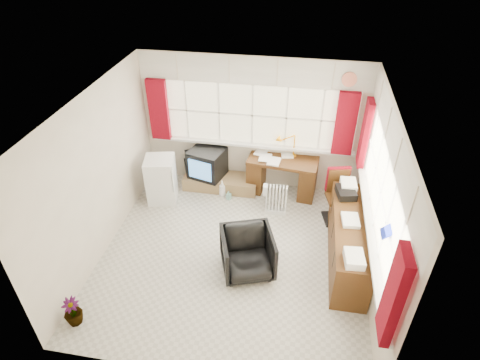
# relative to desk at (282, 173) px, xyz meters

# --- Properties ---
(ground) EXTENTS (4.00, 4.00, 0.00)m
(ground) POSITION_rel_desk_xyz_m (-0.60, -1.80, -0.40)
(ground) COLOR beige
(ground) RESTS_ON ground
(room_walls) EXTENTS (4.00, 4.00, 4.00)m
(room_walls) POSITION_rel_desk_xyz_m (-0.60, -1.80, 1.10)
(room_walls) COLOR beige
(room_walls) RESTS_ON ground
(window_back) EXTENTS (3.70, 0.12, 3.60)m
(window_back) POSITION_rel_desk_xyz_m (-0.60, 0.14, 0.54)
(window_back) COLOR #F2E8C0
(window_back) RESTS_ON room_walls
(window_right) EXTENTS (0.12, 3.70, 3.60)m
(window_right) POSITION_rel_desk_xyz_m (1.34, -1.80, 0.54)
(window_right) COLOR #F2E8C0
(window_right) RESTS_ON room_walls
(curtains) EXTENTS (3.83, 3.83, 1.15)m
(curtains) POSITION_rel_desk_xyz_m (0.32, -0.87, 1.05)
(curtains) COLOR maroon
(curtains) RESTS_ON room_walls
(overhead_cabinets) EXTENTS (3.98, 3.98, 0.48)m
(overhead_cabinets) POSITION_rel_desk_xyz_m (0.38, -0.82, 1.85)
(overhead_cabinets) COLOR white
(overhead_cabinets) RESTS_ON room_walls
(desk) EXTENTS (1.31, 0.75, 0.76)m
(desk) POSITION_rel_desk_xyz_m (0.00, 0.00, 0.00)
(desk) COLOR #4C3012
(desk) RESTS_ON ground
(desk_lamp) EXTENTS (0.19, 0.18, 0.45)m
(desk_lamp) POSITION_rel_desk_xyz_m (0.17, 0.13, 0.63)
(desk_lamp) COLOR orange
(desk_lamp) RESTS_ON desk
(task_chair) EXTENTS (0.48, 0.50, 0.96)m
(task_chair) POSITION_rel_desk_xyz_m (0.98, -0.58, 0.11)
(task_chair) COLOR black
(task_chair) RESTS_ON ground
(office_chair) EXTENTS (0.94, 0.95, 0.68)m
(office_chair) POSITION_rel_desk_xyz_m (-0.33, -2.08, -0.06)
(office_chair) COLOR black
(office_chair) RESTS_ON ground
(radiator) EXTENTS (0.38, 0.16, 0.56)m
(radiator) POSITION_rel_desk_xyz_m (-0.04, -0.65, -0.17)
(radiator) COLOR white
(radiator) RESTS_ON ground
(credenza) EXTENTS (0.50, 2.00, 0.85)m
(credenza) POSITION_rel_desk_xyz_m (1.13, -1.60, -0.01)
(credenza) COLOR #4C3012
(credenza) RESTS_ON ground
(file_tray) EXTENTS (0.34, 0.40, 0.12)m
(file_tray) POSITION_rel_desk_xyz_m (1.05, -0.97, 0.41)
(file_tray) COLOR black
(file_tray) RESTS_ON credenza
(tv_bench) EXTENTS (1.40, 0.50, 0.25)m
(tv_bench) POSITION_rel_desk_xyz_m (-1.15, -0.08, -0.28)
(tv_bench) COLOR #9A7B4D
(tv_bench) RESTS_ON ground
(crt_tv) EXTENTS (0.73, 0.69, 0.55)m
(crt_tv) POSITION_rel_desk_xyz_m (-1.41, -0.07, 0.12)
(crt_tv) COLOR black
(crt_tv) RESTS_ON tv_bench
(hifi_stack) EXTENTS (0.64, 0.54, 0.40)m
(hifi_stack) POSITION_rel_desk_xyz_m (-1.60, 0.07, 0.04)
(hifi_stack) COLOR black
(hifi_stack) RESTS_ON tv_bench
(mini_fridge) EXTENTS (0.60, 0.60, 0.86)m
(mini_fridge) POSITION_rel_desk_xyz_m (-2.13, -0.61, 0.03)
(mini_fridge) COLOR white
(mini_fridge) RESTS_ON ground
(spray_bottle_a) EXTENTS (0.16, 0.16, 0.32)m
(spray_bottle_a) POSITION_rel_desk_xyz_m (-1.07, -0.33, -0.24)
(spray_bottle_a) COLOR white
(spray_bottle_a) RESTS_ON ground
(spray_bottle_b) EXTENTS (0.10, 0.10, 0.17)m
(spray_bottle_b) POSITION_rel_desk_xyz_m (-0.94, -0.42, -0.32)
(spray_bottle_b) COLOR #7EBCAE
(spray_bottle_b) RESTS_ON ground
(flower_vase) EXTENTS (0.25, 0.25, 0.42)m
(flower_vase) POSITION_rel_desk_xyz_m (-2.40, -3.36, -0.19)
(flower_vase) COLOR black
(flower_vase) RESTS_ON ground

